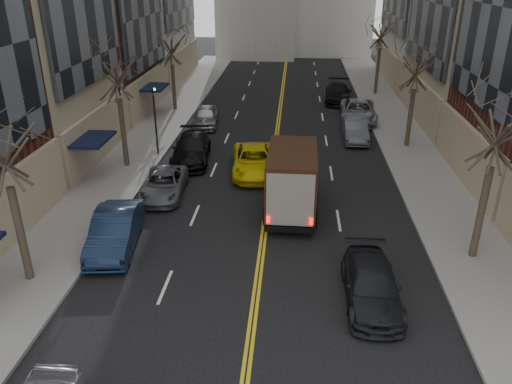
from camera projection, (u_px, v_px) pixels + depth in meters
sidewalk_left at (154, 131)px, 36.60m from camera, size 4.00×66.00×0.15m
sidewalk_right at (404, 137)px, 35.33m from camera, size 4.00×66.00×0.15m
tree_lf_mid at (115, 56)px, 27.53m from camera, size 3.20×3.20×8.91m
tree_lf_far at (170, 36)px, 39.56m from camera, size 3.20×3.20×8.12m
tree_rt_near at (503, 107)px, 18.18m from camera, size 3.20×3.20×8.71m
tree_rt_mid at (418, 54)px, 31.00m from camera, size 3.20×3.20×8.32m
tree_rt_far at (383, 20)px, 44.37m from camera, size 3.20×3.20×9.11m
traffic_signal at (155, 114)px, 30.81m from camera, size 0.29×0.26×4.70m
ups_truck at (292, 179)px, 24.26m from camera, size 2.58×6.10×3.32m
observer_sedan at (371, 285)px, 17.94m from camera, size 1.93×4.71×1.36m
taxi at (254, 161)px, 29.16m from camera, size 3.03×5.63×1.50m
pedestrian at (290, 203)px, 24.01m from camera, size 0.49×0.62×1.49m
parked_lf_b at (115, 231)px, 21.35m from camera, size 2.34×5.11×1.62m
parked_lf_c at (164, 184)px, 26.31m from camera, size 2.43×4.75×1.28m
parked_lf_d at (191, 149)px, 30.91m from camera, size 2.73×5.64×1.58m
parked_lf_e at (206, 116)px, 37.73m from camera, size 2.15×4.54×1.50m
parked_rt_a at (355, 130)px, 34.67m from camera, size 1.59×4.49×1.48m
parked_rt_b at (358, 111)px, 38.82m from camera, size 2.99×5.94×1.61m
parked_rt_c at (338, 92)px, 44.53m from camera, size 2.69×5.78×1.63m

